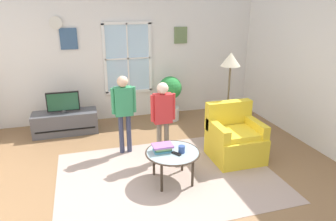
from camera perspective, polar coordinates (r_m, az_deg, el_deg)
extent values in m
cube|color=olive|center=(4.22, -0.79, -14.52)|extent=(6.18, 6.38, 0.02)
cube|color=silver|center=(6.47, -7.98, 10.29)|extent=(5.58, 0.12, 2.68)
cube|color=silver|center=(6.42, -7.53, 9.63)|extent=(0.94, 0.02, 1.41)
cube|color=white|center=(6.32, -7.79, 15.90)|extent=(1.00, 0.04, 0.06)
cube|color=white|center=(6.56, -7.23, 3.53)|extent=(1.00, 0.04, 0.06)
cube|color=white|center=(6.35, -11.74, 9.29)|extent=(0.06, 0.04, 1.41)
cube|color=white|center=(6.49, -3.35, 9.87)|extent=(0.06, 0.04, 1.41)
cube|color=white|center=(6.40, -7.50, 9.60)|extent=(0.03, 0.04, 1.41)
cube|color=white|center=(6.40, -7.50, 9.60)|extent=(0.94, 0.04, 0.03)
cube|color=#38567A|center=(6.28, -18.05, 12.60)|extent=(0.32, 0.03, 0.40)
cube|color=#667A4C|center=(6.62, 2.38, 13.88)|extent=(0.28, 0.03, 0.34)
cylinder|color=silver|center=(6.26, -20.24, 15.12)|extent=(0.24, 0.04, 0.24)
cube|color=tan|center=(4.49, -0.12, -12.09)|extent=(3.06, 2.23, 0.01)
cube|color=#4C4C51|center=(6.10, -18.58, -2.16)|extent=(1.18, 0.44, 0.42)
cube|color=black|center=(5.91, -18.57, -3.50)|extent=(1.06, 0.02, 0.02)
cylinder|color=#4C4C4C|center=(6.02, -18.82, -0.08)|extent=(0.08, 0.08, 0.05)
cube|color=black|center=(5.97, -19.01, 1.61)|extent=(0.58, 0.05, 0.36)
cube|color=#1E4C33|center=(5.94, -19.02, 1.53)|extent=(0.54, 0.01, 0.32)
cube|color=yellow|center=(4.96, 12.46, -6.61)|extent=(0.76, 0.72, 0.42)
cube|color=yellow|center=(5.03, 11.22, -0.74)|extent=(0.76, 0.16, 0.45)
cube|color=yellow|center=(4.69, 9.29, -3.77)|extent=(0.12, 0.65, 0.20)
cube|color=yellow|center=(4.99, 15.96, -2.86)|extent=(0.12, 0.65, 0.20)
cube|color=yellow|center=(4.82, 12.96, -4.18)|extent=(0.61, 0.50, 0.08)
cylinder|color=#99B2B7|center=(4.17, 0.88, -7.83)|extent=(0.73, 0.73, 0.02)
torus|color=#3F3328|center=(4.17, 0.88, -7.83)|extent=(0.75, 0.75, 0.02)
cylinder|color=#33281E|center=(4.41, -2.67, -9.52)|extent=(0.04, 0.04, 0.43)
cylinder|color=#33281E|center=(4.52, 2.68, -8.78)|extent=(0.04, 0.04, 0.43)
cylinder|color=#33281E|center=(4.05, -1.19, -12.35)|extent=(0.04, 0.04, 0.43)
cylinder|color=#33281E|center=(4.17, 4.62, -11.44)|extent=(0.04, 0.04, 0.43)
cube|color=#53A6C5|center=(4.18, -1.01, -7.51)|extent=(0.24, 0.15, 0.02)
cube|color=#3C7461|center=(4.16, -1.01, -7.19)|extent=(0.23, 0.14, 0.03)
cube|color=#81A962|center=(4.15, -1.01, -6.87)|extent=(0.21, 0.18, 0.03)
cube|color=#A663B7|center=(4.14, -1.01, -6.56)|extent=(0.27, 0.19, 0.03)
cylinder|color=#334C8C|center=(4.13, 2.56, -7.25)|extent=(0.09, 0.09, 0.10)
cube|color=black|center=(4.10, 1.58, -8.05)|extent=(0.11, 0.14, 0.02)
cylinder|color=#333851|center=(5.05, -8.69, -4.42)|extent=(0.08, 0.08, 0.65)
cylinder|color=#333851|center=(5.06, -7.31, -4.27)|extent=(0.08, 0.08, 0.65)
cube|color=#338C59|center=(4.86, -8.31, 1.70)|extent=(0.28, 0.15, 0.46)
sphere|color=#D8AD8C|center=(4.77, -8.49, 5.37)|extent=(0.18, 0.18, 0.18)
cylinder|color=#338C59|center=(4.81, -10.24, 1.72)|extent=(0.06, 0.06, 0.42)
cylinder|color=#338C59|center=(4.86, -6.35, 2.07)|extent=(0.06, 0.06, 0.42)
cylinder|color=#726656|center=(4.75, -1.65, -5.89)|extent=(0.08, 0.08, 0.64)
cylinder|color=#726656|center=(4.78, -0.26, -5.72)|extent=(0.08, 0.08, 0.64)
cube|color=red|center=(4.56, -0.99, 0.39)|extent=(0.27, 0.14, 0.45)
sphere|color=beige|center=(4.47, -1.02, 4.18)|extent=(0.17, 0.17, 0.17)
cylinder|color=red|center=(4.49, -2.91, 0.39)|extent=(0.06, 0.06, 0.41)
cylinder|color=red|center=(4.58, 1.02, 0.77)|extent=(0.06, 0.06, 0.41)
cylinder|color=silver|center=(6.48, 0.42, -0.54)|extent=(0.38, 0.38, 0.27)
cylinder|color=#4C7238|center=(6.40, 0.42, 1.40)|extent=(0.02, 0.02, 0.19)
sphere|color=green|center=(6.31, 0.43, 4.26)|extent=(0.47, 0.47, 0.47)
cylinder|color=black|center=(5.56, 10.63, -5.75)|extent=(0.26, 0.26, 0.03)
cylinder|color=brown|center=(5.31, 11.08, 0.90)|extent=(0.03, 0.03, 1.39)
cone|color=beige|center=(5.12, 11.65, 9.35)|extent=(0.32, 0.32, 0.22)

